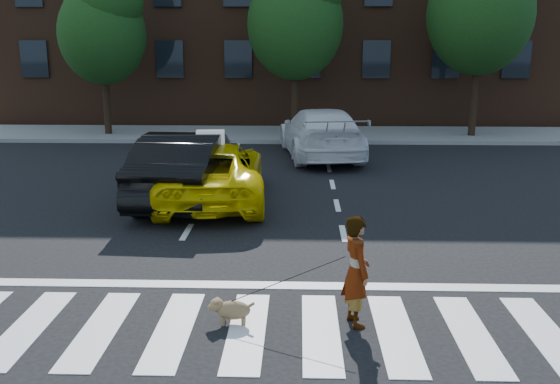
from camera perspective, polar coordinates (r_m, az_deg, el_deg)
name	(u,v)px	position (r m, az deg, el deg)	size (l,w,h in m)	color
ground	(247,331)	(8.65, -3.04, -12.56)	(120.00, 120.00, 0.00)	black
crosswalk	(247,330)	(8.65, -3.04, -12.52)	(13.00, 2.40, 0.01)	silver
stop_line	(255,285)	(10.10, -2.28, -8.51)	(12.00, 0.30, 0.01)	silver
sidewalk_far	(282,134)	(25.51, 0.22, 5.30)	(30.00, 4.00, 0.15)	slate
tree_left	(102,23)	(25.88, -15.94, 14.61)	(3.39, 3.38, 6.50)	black
tree_mid	(296,12)	(24.74, 1.49, 16.13)	(3.69, 3.69, 7.10)	black
tree_right	(482,0)	(25.69, 17.99, 16.33)	(4.00, 4.00, 7.70)	black
taxi	(213,172)	(15.13, -6.19, 1.83)	(2.40, 5.20, 1.44)	#E6CA04
black_sedan	(188,166)	(15.26, -8.40, 2.34)	(1.79, 5.15, 1.70)	black
white_suv	(321,133)	(20.81, 3.75, 5.42)	(2.30, 5.65, 1.64)	white
woman	(356,271)	(8.59, 6.98, -7.19)	(0.57, 0.37, 1.56)	#999999
dog	(230,309)	(8.77, -4.61, -10.63)	(0.66, 0.26, 0.37)	#976D4D
taxi_sign	(210,137)	(14.78, -6.38, 5.01)	(0.65, 0.28, 0.32)	white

